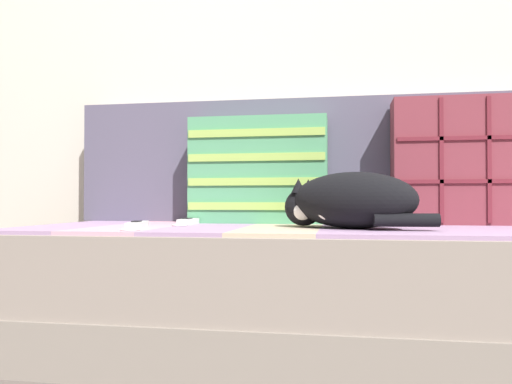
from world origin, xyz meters
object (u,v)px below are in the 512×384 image
Objects in this scene: sleeping_cat at (346,201)px; game_remote_far at (188,222)px; game_remote_near at (137,225)px; couch at (322,288)px; throw_pillow_striped at (259,171)px; throw_pillow_quilted at (460,161)px.

sleeping_cat reaches higher than game_remote_far.
game_remote_near is at bearing -169.56° from sleeping_cat.
throw_pillow_striped is at bearing 140.74° from couch.
game_remote_near is (-0.27, -0.39, -0.17)m from throw_pillow_striped.
game_remote_near reaches higher than couch.
game_remote_near is at bearing -124.65° from throw_pillow_striped.
throw_pillow_quilted reaches higher than couch.
game_remote_near is at bearing -156.94° from throw_pillow_quilted.
sleeping_cat is at bearing -57.23° from couch.
game_remote_far is at bearing -143.41° from throw_pillow_striped.
throw_pillow_striped is 2.19× the size of game_remote_near.
sleeping_cat is (0.29, -0.29, -0.10)m from throw_pillow_striped.
sleeping_cat is at bearing -141.33° from throw_pillow_quilted.
game_remote_near is 1.11× the size of game_remote_far.
throw_pillow_striped is 2.43× the size of game_remote_far.
throw_pillow_striped is 0.42m from sleeping_cat.
couch is 0.46m from game_remote_far.
throw_pillow_quilted is 0.90× the size of throw_pillow_striped.
game_remote_far is at bearing 74.33° from game_remote_near.
sleeping_cat reaches higher than couch.
sleeping_cat is 0.51m from game_remote_far.
throw_pillow_striped is (-0.65, -0.00, -0.02)m from throw_pillow_quilted.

